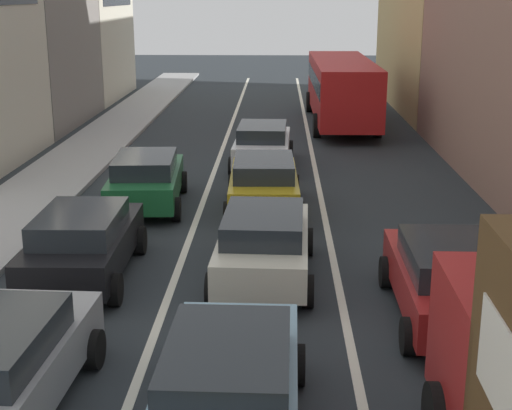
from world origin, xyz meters
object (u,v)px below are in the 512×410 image
(sedan_right_lane_behind_truck, at_px, (449,278))
(hatchback_centre_lane_third, at_px, (264,242))
(coupe_centre_lane_fourth, at_px, (264,182))
(sedan_left_lane_fourth, at_px, (146,179))
(sedan_left_lane_third, at_px, (83,242))
(sedan_centre_lane_fifth, at_px, (263,144))
(bus_mid_queue_primary, at_px, (342,86))
(sedan_centre_lane_second, at_px, (229,386))

(sedan_right_lane_behind_truck, bearing_deg, hatchback_centre_lane_third, 61.16)
(coupe_centre_lane_fourth, relative_size, sedan_right_lane_behind_truck, 1.00)
(hatchback_centre_lane_third, xyz_separation_m, sedan_right_lane_behind_truck, (3.38, -1.91, 0.00))
(hatchback_centre_lane_third, xyz_separation_m, coupe_centre_lane_fourth, (-0.11, 5.08, 0.00))
(sedan_left_lane_fourth, bearing_deg, hatchback_centre_lane_third, -151.46)
(sedan_left_lane_third, xyz_separation_m, coupe_centre_lane_fourth, (3.65, 5.16, 0.00))
(sedan_centre_lane_fifth, bearing_deg, bus_mid_queue_primary, -19.63)
(hatchback_centre_lane_third, relative_size, sedan_centre_lane_fifth, 1.00)
(coupe_centre_lane_fourth, bearing_deg, bus_mid_queue_primary, -14.12)
(sedan_right_lane_behind_truck, bearing_deg, sedan_centre_lane_fifth, 17.11)
(hatchback_centre_lane_third, bearing_deg, sedan_centre_lane_second, 178.71)
(sedan_centre_lane_second, relative_size, sedan_right_lane_behind_truck, 1.00)
(hatchback_centre_lane_third, bearing_deg, sedan_left_lane_third, 93.29)
(bus_mid_queue_primary, bearing_deg, sedan_centre_lane_fifth, 158.37)
(sedan_centre_lane_second, bearing_deg, sedan_right_lane_behind_truck, -42.31)
(hatchback_centre_lane_third, distance_m, sedan_centre_lane_fifth, 10.40)
(coupe_centre_lane_fourth, xyz_separation_m, sedan_left_lane_fourth, (-3.28, 0.27, 0.00))
(sedan_left_lane_fourth, xyz_separation_m, bus_mid_queue_primary, (6.48, 13.67, 0.96))
(sedan_left_lane_third, height_order, sedan_left_lane_fourth, same)
(sedan_right_lane_behind_truck, bearing_deg, bus_mid_queue_primary, 1.40)
(hatchback_centre_lane_third, xyz_separation_m, sedan_left_lane_third, (-3.76, -0.08, 0.00))
(hatchback_centre_lane_third, bearing_deg, bus_mid_queue_primary, -7.16)
(sedan_left_lane_fourth, xyz_separation_m, sedan_centre_lane_fifth, (3.12, 5.04, 0.00))
(sedan_left_lane_fourth, relative_size, sedan_right_lane_behind_truck, 1.02)
(sedan_centre_lane_fifth, bearing_deg, sedan_centre_lane_second, -178.66)
(sedan_centre_lane_fifth, height_order, sedan_right_lane_behind_truck, same)
(hatchback_centre_lane_third, distance_m, sedan_right_lane_behind_truck, 3.89)
(bus_mid_queue_primary, bearing_deg, coupe_centre_lane_fourth, 166.69)
(sedan_left_lane_fourth, height_order, bus_mid_queue_primary, bus_mid_queue_primary)
(hatchback_centre_lane_third, relative_size, sedan_left_lane_fourth, 0.99)
(sedan_centre_lane_fifth, bearing_deg, hatchback_centre_lane_third, -176.92)
(hatchback_centre_lane_third, distance_m, bus_mid_queue_primary, 19.29)
(sedan_centre_lane_fifth, bearing_deg, coupe_centre_lane_fourth, -176.72)
(sedan_right_lane_behind_truck, bearing_deg, coupe_centre_lane_fourth, 27.18)
(sedan_left_lane_fourth, distance_m, sedan_right_lane_behind_truck, 9.93)
(sedan_centre_lane_second, height_order, sedan_left_lane_fourth, same)
(sedan_centre_lane_second, height_order, sedan_right_lane_behind_truck, same)
(bus_mid_queue_primary, bearing_deg, sedan_centre_lane_second, 171.76)
(sedan_left_lane_third, height_order, sedan_centre_lane_fifth, same)
(coupe_centre_lane_fourth, bearing_deg, sedan_centre_lane_fifth, 0.46)
(sedan_centre_lane_fifth, bearing_deg, sedan_left_lane_fourth, 149.87)
(hatchback_centre_lane_third, relative_size, sedan_right_lane_behind_truck, 1.01)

